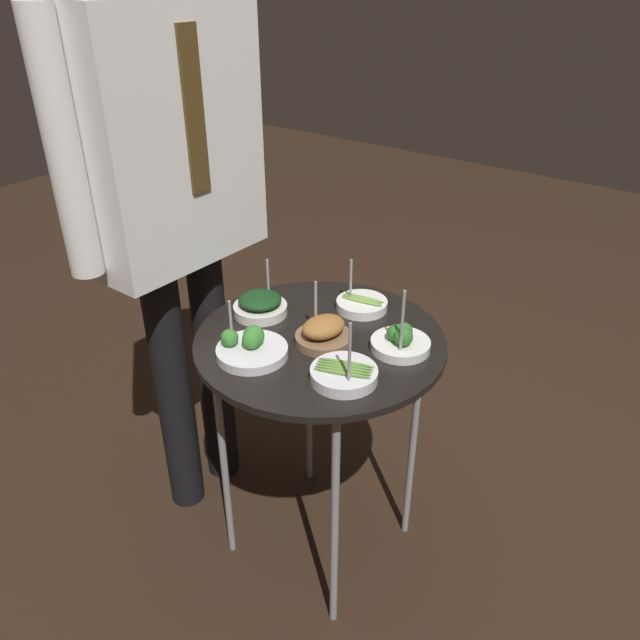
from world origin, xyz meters
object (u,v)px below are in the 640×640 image
Objects in this scene: serving_cart at (320,358)px; bowl_asparagus_near_rim at (344,374)px; bowl_broccoli_back_right at (401,341)px; bowl_broccoli_mid_right at (250,347)px; waiter_figure at (168,169)px; bowl_spinach_center at (261,305)px; bowl_asparagus_front_left at (363,305)px; bowl_roast_mid_left at (323,332)px.

bowl_asparagus_near_rim is at bearing -126.06° from serving_cart.
bowl_broccoli_back_right is (0.18, -0.04, 0.01)m from bowl_asparagus_near_rim.
serving_cart is 0.20m from bowl_broccoli_mid_right.
waiter_figure reaches higher than bowl_broccoli_back_right.
waiter_figure is (0.12, 0.37, 0.33)m from bowl_broccoli_mid_right.
bowl_spinach_center is 0.20m from bowl_broccoli_mid_right.
bowl_asparagus_front_left is 0.21m from bowl_broccoli_back_right.
bowl_asparagus_front_left is at bearing 26.63° from bowl_asparagus_near_rim.
bowl_roast_mid_left reaches higher than serving_cart.
bowl_broccoli_back_right reaches higher than bowl_asparagus_near_rim.
bowl_spinach_center is at bearing 85.56° from bowl_roast_mid_left.
bowl_spinach_center is 0.08× the size of waiter_figure.
bowl_broccoli_mid_right reaches higher than bowl_asparagus_front_left.
bowl_broccoli_back_right is (-0.11, -0.18, 0.01)m from bowl_asparagus_front_left.
serving_cart is 0.09m from bowl_roast_mid_left.
bowl_asparagus_near_rim is 0.19m from bowl_broccoli_back_right.
waiter_figure reaches higher than serving_cart.
bowl_asparagus_front_left is (0.18, -0.00, 0.07)m from serving_cart.
bowl_broccoli_back_right is (0.07, -0.38, -0.00)m from bowl_spinach_center.
bowl_roast_mid_left is 0.09× the size of waiter_figure.
bowl_broccoli_mid_right is at bearing 153.47° from serving_cart.
bowl_spinach_center reaches higher than bowl_asparagus_front_left.
bowl_roast_mid_left reaches higher than bowl_spinach_center.
bowl_spinach_center is at bearing -80.51° from waiter_figure.
bowl_asparagus_near_rim is at bearing -77.02° from bowl_broccoli_mid_right.
bowl_spinach_center is 0.84× the size of bowl_asparagus_near_rim.
bowl_roast_mid_left is at bearing -34.49° from bowl_broccoli_mid_right.
waiter_figure is (0.07, 0.60, 0.33)m from bowl_asparagus_near_rim.
bowl_asparagus_front_left is 0.81× the size of bowl_asparagus_near_rim.
serving_cart is 5.09× the size of bowl_spinach_center.
bowl_broccoli_back_right reaches higher than bowl_broccoli_mid_right.
bowl_broccoli_back_right is at bearing -68.42° from serving_cart.
bowl_roast_mid_left is (-0.20, -0.02, 0.02)m from bowl_asparagus_front_left.
serving_cart is 5.25× the size of bowl_asparagus_front_left.
bowl_roast_mid_left is at bearing 117.93° from bowl_broccoli_back_right.
bowl_broccoli_back_right reaches higher than bowl_asparagus_front_left.
bowl_broccoli_back_right is at bearing -48.48° from bowl_broccoli_mid_right.
bowl_spinach_center is 0.41m from waiter_figure.
serving_cart is 0.61m from waiter_figure.
bowl_asparagus_front_left is at bearing -13.70° from bowl_broccoli_mid_right.
bowl_asparagus_near_rim is at bearing -153.37° from bowl_asparagus_front_left.
bowl_roast_mid_left is at bearing -174.83° from bowl_asparagus_front_left.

